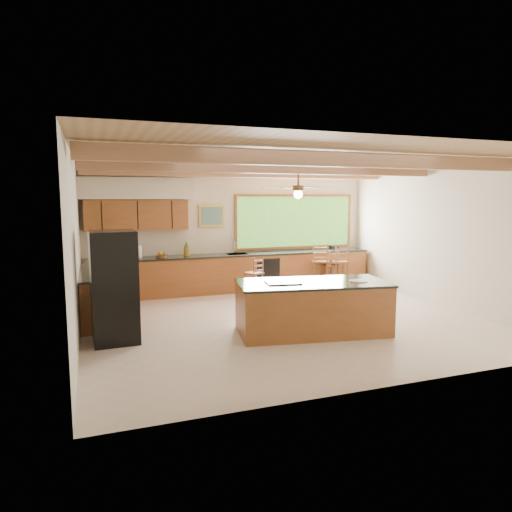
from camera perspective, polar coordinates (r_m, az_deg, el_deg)
name	(u,v)px	position (r m, az deg, el deg)	size (l,w,h in m)	color
ground	(284,320)	(8.70, 3.51, -7.98)	(7.20, 7.20, 0.00)	beige
room_shell	(264,202)	(8.94, 0.95, 6.79)	(7.27, 6.54, 3.02)	beige
counter_run	(209,277)	(10.69, -5.92, -2.59)	(7.12, 3.10, 1.27)	brown
island	(312,307)	(7.87, 7.03, -6.36)	(2.69, 1.59, 0.90)	brown
refrigerator	(114,287)	(7.55, -17.31, -3.73)	(0.72, 0.70, 1.78)	black
bar_stool_a	(255,274)	(10.36, -0.18, -2.25)	(0.45, 0.45, 0.97)	brown
bar_stool_b	(331,266)	(11.72, 9.37, -1.22)	(0.39, 0.39, 0.97)	brown
bar_stool_c	(341,263)	(11.70, 10.56, -0.81)	(0.47, 0.47, 1.13)	brown
bar_stool_d	(321,262)	(11.55, 8.14, -0.75)	(0.55, 0.55, 1.16)	brown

